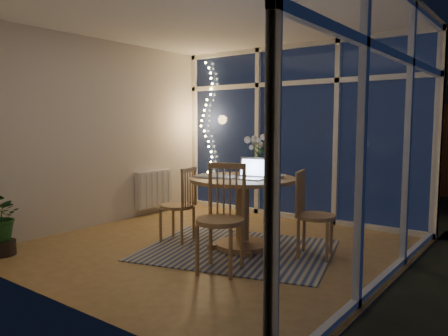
{
  "coord_description": "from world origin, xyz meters",
  "views": [
    {
      "loc": [
        3.08,
        -3.9,
        1.43
      ],
      "look_at": [
        -0.05,
        0.25,
        0.9
      ],
      "focal_mm": 35.0,
      "sensor_mm": 36.0,
      "label": 1
    }
  ],
  "objects_px": {
    "chair_front": "(220,218)",
    "potted_plant": "(1,221)",
    "laptop": "(249,168)",
    "dining_table": "(243,213)",
    "chair_right": "(316,214)",
    "flower_vase": "(258,166)",
    "chair_left": "(177,204)"
  },
  "relations": [
    {
      "from": "dining_table",
      "to": "potted_plant",
      "type": "bearing_deg",
      "value": -137.44
    },
    {
      "from": "chair_right",
      "to": "flower_vase",
      "type": "height_order",
      "value": "flower_vase"
    },
    {
      "from": "chair_left",
      "to": "potted_plant",
      "type": "xyz_separation_m",
      "value": [
        -1.15,
        -1.56,
        -0.08
      ]
    },
    {
      "from": "potted_plant",
      "to": "dining_table",
      "type": "bearing_deg",
      "value": 42.56
    },
    {
      "from": "chair_right",
      "to": "potted_plant",
      "type": "height_order",
      "value": "chair_right"
    },
    {
      "from": "potted_plant",
      "to": "chair_right",
      "type": "bearing_deg",
      "value": 35.56
    },
    {
      "from": "laptop",
      "to": "potted_plant",
      "type": "bearing_deg",
      "value": -147.95
    },
    {
      "from": "chair_front",
      "to": "laptop",
      "type": "bearing_deg",
      "value": 85.28
    },
    {
      "from": "chair_left",
      "to": "laptop",
      "type": "xyz_separation_m",
      "value": [
        0.93,
        0.16,
        0.49
      ]
    },
    {
      "from": "potted_plant",
      "to": "chair_left",
      "type": "bearing_deg",
      "value": 53.52
    },
    {
      "from": "dining_table",
      "to": "chair_right",
      "type": "height_order",
      "value": "chair_right"
    },
    {
      "from": "chair_right",
      "to": "potted_plant",
      "type": "bearing_deg",
      "value": 110.58
    },
    {
      "from": "flower_vase",
      "to": "chair_left",
      "type": "bearing_deg",
      "value": -147.43
    },
    {
      "from": "chair_left",
      "to": "potted_plant",
      "type": "bearing_deg",
      "value": -49.01
    },
    {
      "from": "chair_left",
      "to": "chair_right",
      "type": "height_order",
      "value": "chair_right"
    },
    {
      "from": "chair_front",
      "to": "potted_plant",
      "type": "relative_size",
      "value": 1.4
    },
    {
      "from": "chair_left",
      "to": "laptop",
      "type": "relative_size",
      "value": 2.68
    },
    {
      "from": "chair_left",
      "to": "chair_front",
      "type": "xyz_separation_m",
      "value": [
        1.08,
        -0.55,
        0.07
      ]
    },
    {
      "from": "chair_right",
      "to": "flower_vase",
      "type": "xyz_separation_m",
      "value": [
        -0.8,
        0.1,
        0.45
      ]
    },
    {
      "from": "dining_table",
      "to": "chair_right",
      "type": "xyz_separation_m",
      "value": [
        0.81,
        0.19,
        0.06
      ]
    },
    {
      "from": "flower_vase",
      "to": "potted_plant",
      "type": "distance_m",
      "value": 2.91
    },
    {
      "from": "chair_left",
      "to": "laptop",
      "type": "height_order",
      "value": "laptop"
    },
    {
      "from": "dining_table",
      "to": "laptop",
      "type": "bearing_deg",
      "value": -28.84
    },
    {
      "from": "chair_left",
      "to": "flower_vase",
      "type": "distance_m",
      "value": 1.08
    },
    {
      "from": "dining_table",
      "to": "chair_front",
      "type": "relative_size",
      "value": 1.14
    },
    {
      "from": "potted_plant",
      "to": "flower_vase",
      "type": "bearing_deg",
      "value": 46.56
    },
    {
      "from": "chair_right",
      "to": "potted_plant",
      "type": "relative_size",
      "value": 1.24
    },
    {
      "from": "chair_right",
      "to": "chair_front",
      "type": "bearing_deg",
      "value": 136.25
    },
    {
      "from": "potted_plant",
      "to": "laptop",
      "type": "bearing_deg",
      "value": 39.57
    },
    {
      "from": "chair_front",
      "to": "flower_vase",
      "type": "xyz_separation_m",
      "value": [
        -0.26,
        1.07,
        0.4
      ]
    },
    {
      "from": "chair_front",
      "to": "laptop",
      "type": "relative_size",
      "value": 3.06
    },
    {
      "from": "chair_front",
      "to": "potted_plant",
      "type": "distance_m",
      "value": 2.45
    }
  ]
}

